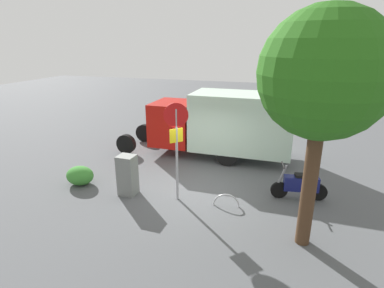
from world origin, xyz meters
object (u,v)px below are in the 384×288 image
at_px(motorcycle, 300,185).
at_px(utility_cabinet, 127,175).
at_px(box_truck_near, 220,122).
at_px(stop_sign, 176,137).
at_px(bike_rack_hoop, 226,206).
at_px(street_tree, 324,76).

bearing_deg(motorcycle, utility_cabinet, 4.03).
height_order(box_truck_near, motorcycle, box_truck_near).
xyz_separation_m(stop_sign, bike_rack_hoop, (-1.63, -0.01, -2.15)).
xyz_separation_m(stop_sign, utility_cabinet, (1.71, 0.16, -1.45)).
distance_m(street_tree, bike_rack_hoop, 4.96).
bearing_deg(stop_sign, bike_rack_hoop, -179.51).
xyz_separation_m(motorcycle, stop_sign, (3.85, 1.18, 1.63)).
distance_m(box_truck_near, stop_sign, 4.36).
distance_m(stop_sign, street_tree, 4.57).
relative_size(motorcycle, bike_rack_hoop, 2.12).
height_order(box_truck_near, street_tree, street_tree).
distance_m(box_truck_near, street_tree, 6.99).
bearing_deg(motorcycle, bike_rack_hoop, 18.31).
xyz_separation_m(motorcycle, street_tree, (-0.02, 2.40, 3.73)).
relative_size(box_truck_near, motorcycle, 4.30).
relative_size(stop_sign, utility_cabinet, 2.32).
relative_size(utility_cabinet, bike_rack_hoop, 1.64).
relative_size(box_truck_near, street_tree, 1.35).
xyz_separation_m(box_truck_near, street_tree, (-3.40, 5.51, 2.65)).
bearing_deg(bike_rack_hoop, box_truck_near, -74.88).
bearing_deg(street_tree, box_truck_near, -58.35).
bearing_deg(street_tree, utility_cabinet, -10.70).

